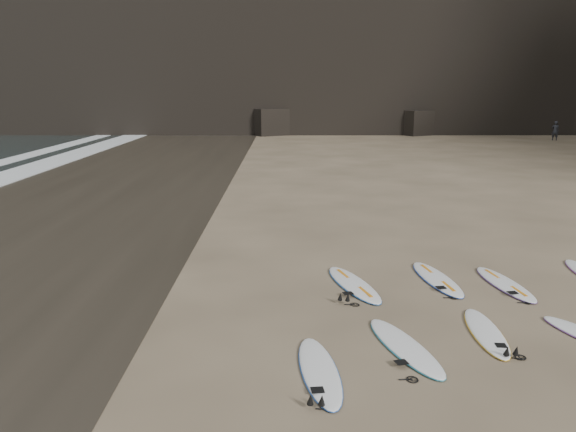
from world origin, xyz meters
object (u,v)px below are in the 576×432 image
(surfboard_0, at_px, (319,370))
(surfboard_6, at_px, (437,278))
(surfboard_5, at_px, (354,284))
(surfboard_1, at_px, (405,346))
(surfboard_2, at_px, (486,332))
(person_a, at_px, (555,131))
(surfboard_7, at_px, (505,283))

(surfboard_0, bearing_deg, surfboard_6, 49.06)
(surfboard_5, xyz_separation_m, surfboard_6, (2.01, 0.36, -0.00))
(surfboard_1, bearing_deg, surfboard_2, 3.14)
(surfboard_1, bearing_deg, surfboard_5, 82.55)
(surfboard_2, distance_m, surfboard_5, 3.36)
(surfboard_0, height_order, person_a, person_a)
(surfboard_1, height_order, surfboard_7, same)
(surfboard_2, distance_m, surfboard_6, 2.96)
(surfboard_2, bearing_deg, surfboard_7, 66.03)
(surfboard_1, xyz_separation_m, person_a, (21.15, 39.22, 0.78))
(surfboard_7, relative_size, person_a, 1.49)
(surfboard_0, relative_size, surfboard_2, 1.06)
(surfboard_5, bearing_deg, person_a, 42.62)
(surfboard_2, relative_size, surfboard_7, 0.91)
(surfboard_2, height_order, surfboard_7, surfboard_7)
(surfboard_0, distance_m, surfboard_5, 4.15)
(surfboard_2, distance_m, person_a, 43.29)
(surfboard_6, bearing_deg, surfboard_5, -178.08)
(person_a, bearing_deg, surfboard_7, 84.97)
(surfboard_1, height_order, surfboard_2, surfboard_1)
(surfboard_5, relative_size, surfboard_7, 1.07)
(surfboard_5, distance_m, person_a, 42.05)
(surfboard_0, distance_m, person_a, 46.04)
(surfboard_6, xyz_separation_m, surfboard_7, (1.47, -0.35, -0.00))
(surfboard_7, bearing_deg, surfboard_5, 172.34)
(surfboard_6, distance_m, surfboard_7, 1.51)
(surfboard_6, bearing_deg, surfboard_0, -133.05)
(surfboard_2, relative_size, surfboard_5, 0.85)
(surfboard_0, bearing_deg, person_a, 54.42)
(surfboard_7, xyz_separation_m, person_a, (18.17, 36.03, 0.78))
(surfboard_2, relative_size, surfboard_6, 0.87)
(surfboard_6, height_order, surfboard_7, surfboard_6)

